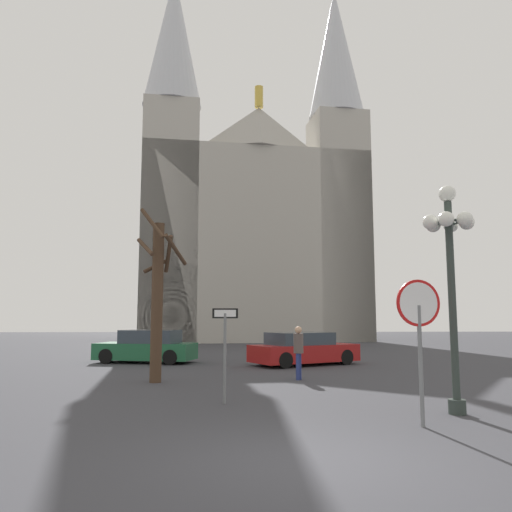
% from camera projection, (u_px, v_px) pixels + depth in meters
% --- Properties ---
extents(ground_plane, '(120.00, 120.00, 0.00)m').
position_uv_depth(ground_plane, '(307.00, 463.00, 6.99)').
color(ground_plane, '#38383D').
extents(cathedral, '(20.20, 15.38, 32.23)m').
position_uv_depth(cathedral, '(251.00, 225.00, 45.00)').
color(cathedral, '#ADA89E').
rests_on(cathedral, ground).
extents(stop_sign, '(0.88, 0.19, 2.72)m').
position_uv_depth(stop_sign, '(419.00, 321.00, 9.47)').
color(stop_sign, slate).
rests_on(stop_sign, ground).
extents(one_way_arrow_sign, '(0.61, 0.07, 2.21)m').
position_uv_depth(one_way_arrow_sign, '(225.00, 344.00, 11.82)').
color(one_way_arrow_sign, slate).
rests_on(one_way_arrow_sign, ground).
extents(street_lamp, '(1.13, 1.02, 4.88)m').
position_uv_depth(street_lamp, '(450.00, 258.00, 10.84)').
color(street_lamp, '#2D3833').
rests_on(street_lamp, ground).
extents(bare_tree, '(1.60, 1.41, 5.43)m').
position_uv_depth(bare_tree, '(158.00, 295.00, 15.80)').
color(bare_tree, '#473323').
rests_on(bare_tree, ground).
extents(parked_car_near_red, '(4.88, 3.77, 1.36)m').
position_uv_depth(parked_car_near_red, '(303.00, 349.00, 21.15)').
color(parked_car_near_red, maroon).
rests_on(parked_car_near_red, ground).
extents(parked_car_far_green, '(4.57, 2.68, 1.43)m').
position_uv_depth(parked_car_far_green, '(147.00, 347.00, 22.15)').
color(parked_car_far_green, '#1E5B38').
rests_on(parked_car_far_green, ground).
extents(pedestrian_walking, '(0.32, 0.32, 1.70)m').
position_uv_depth(pedestrian_walking, '(298.00, 347.00, 16.25)').
color(pedestrian_walking, navy).
rests_on(pedestrian_walking, ground).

